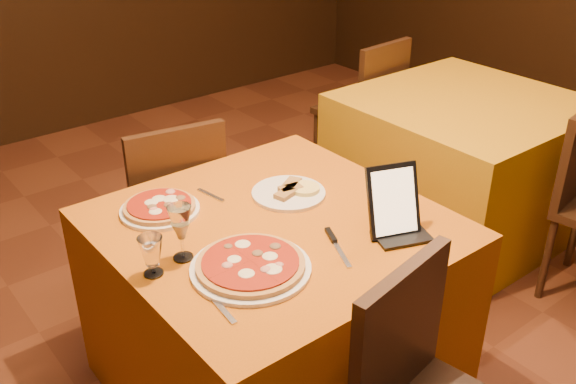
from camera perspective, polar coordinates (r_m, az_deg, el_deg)
main_table at (r=2.44m, az=-1.23°, el=-10.27°), size 1.10×1.10×0.75m
side_table at (r=3.61m, az=15.01°, el=2.32°), size 1.10×1.10×0.75m
chair_main_far at (r=2.96m, az=-10.60°, el=-1.39°), size 0.44×0.44×0.91m
chair_side_far at (r=4.05m, az=6.21°, el=7.27°), size 0.44×0.44×0.91m
pizza_near at (r=1.98m, az=-3.35°, el=-6.60°), size 0.37×0.37×0.03m
pizza_far at (r=2.32m, az=-11.33°, el=-1.42°), size 0.28×0.28×0.03m
cutlet_dish at (r=2.39m, az=0.05°, el=0.01°), size 0.28×0.28×0.03m
wine_glass at (r=2.01m, az=-9.48°, el=-3.58°), size 0.09×0.09×0.19m
water_glass at (r=1.97m, az=-12.02°, el=-5.61°), size 0.08×0.08×0.13m
tablet at (r=2.14m, az=9.34°, el=-0.75°), size 0.20×0.15×0.23m
knife at (r=2.07m, az=4.56°, el=-5.18°), size 0.10×0.19×0.01m
fork_near at (r=1.84m, az=-5.89°, el=-10.30°), size 0.03×0.15×0.01m
fork_far at (r=2.40m, az=-6.88°, el=-0.28°), size 0.04×0.14×0.01m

